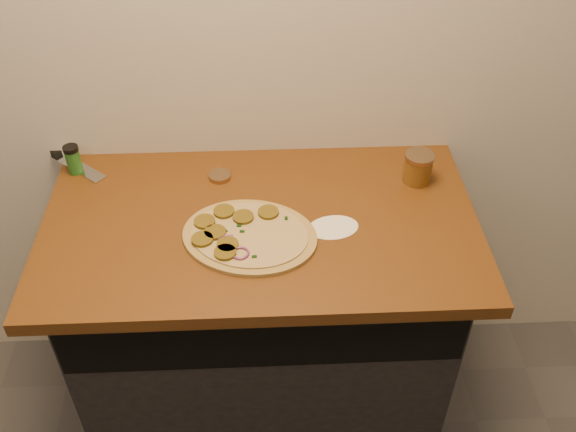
{
  "coord_description": "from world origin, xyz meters",
  "views": [
    {
      "loc": [
        0.02,
        0.09,
        2.06
      ],
      "look_at": [
        0.07,
        1.37,
        0.95
      ],
      "focal_mm": 40.0,
      "sensor_mm": 36.0,
      "label": 1
    }
  ],
  "objects_px": {
    "salsa_jar": "(418,168)",
    "spice_shaker": "(73,159)",
    "pizza": "(247,235)",
    "chefs_knife": "(61,157)"
  },
  "relations": [
    {
      "from": "salsa_jar",
      "to": "spice_shaker",
      "type": "xyz_separation_m",
      "value": [
        -1.01,
        0.09,
        -0.0
      ]
    },
    {
      "from": "pizza",
      "to": "spice_shaker",
      "type": "distance_m",
      "value": 0.6
    },
    {
      "from": "pizza",
      "to": "salsa_jar",
      "type": "xyz_separation_m",
      "value": [
        0.5,
        0.23,
        0.04
      ]
    },
    {
      "from": "chefs_knife",
      "to": "salsa_jar",
      "type": "height_order",
      "value": "salsa_jar"
    },
    {
      "from": "chefs_knife",
      "to": "salsa_jar",
      "type": "relative_size",
      "value": 2.81
    },
    {
      "from": "salsa_jar",
      "to": "spice_shaker",
      "type": "height_order",
      "value": "salsa_jar"
    },
    {
      "from": "pizza",
      "to": "chefs_knife",
      "type": "xyz_separation_m",
      "value": [
        -0.57,
        0.39,
        -0.0
      ]
    },
    {
      "from": "spice_shaker",
      "to": "salsa_jar",
      "type": "bearing_deg",
      "value": -5.04
    },
    {
      "from": "chefs_knife",
      "to": "spice_shaker",
      "type": "distance_m",
      "value": 0.1
    },
    {
      "from": "spice_shaker",
      "to": "pizza",
      "type": "bearing_deg",
      "value": -31.66
    }
  ]
}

